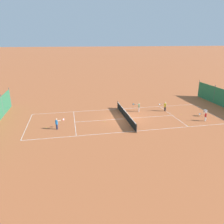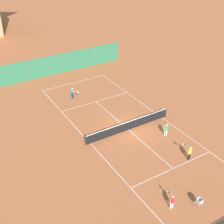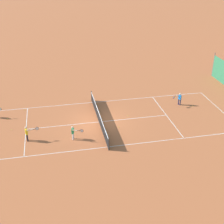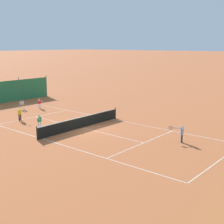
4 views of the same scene
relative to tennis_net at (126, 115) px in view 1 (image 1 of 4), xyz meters
The scene contains 15 objects.
ground_plane 0.50m from the tennis_net, ahead, with size 600.00×600.00×0.00m, color #B25B33.
court_line_markings 0.50m from the tennis_net, ahead, with size 8.25×23.85×0.01m.
tennis_net is the anchor object (origin of this frame).
player_far_service 8.58m from the tennis_net, 102.17° to the left, with size 0.56×1.05×1.27m.
player_far_baseline 3.50m from the tennis_net, 45.70° to the right, with size 0.69×0.94×1.22m.
player_near_service 9.77m from the tennis_net, 106.49° to the right, with size 0.40×0.96×1.14m.
player_near_baseline 6.44m from the tennis_net, 73.08° to the right, with size 0.44×1.10×1.30m.
tennis_ball_service_box 8.42m from the tennis_net, 105.17° to the right, with size 0.07×0.07×0.07m, color #CCE033.
tennis_ball_far_corner 2.06m from the tennis_net, 49.25° to the left, with size 0.07×0.07×0.07m, color #CCE033.
tennis_ball_near_corner 9.73m from the tennis_net, 97.21° to the left, with size 0.07×0.07×0.07m, color #CCE033.
tennis_ball_alley_right 2.94m from the tennis_net, 102.28° to the left, with size 0.07×0.07×0.07m, color #CCE033.
tennis_ball_by_net_right 7.63m from the tennis_net, 119.00° to the right, with size 0.07×0.07×0.07m, color #CCE033.
tennis_ball_mid_court 7.63m from the tennis_net, 90.80° to the right, with size 0.07×0.07×0.07m, color #CCE033.
tennis_ball_alley_left 10.58m from the tennis_net, 71.52° to the right, with size 0.07×0.07×0.07m, color #CCE033.
ball_hopper 10.47m from the tennis_net, 96.60° to the right, with size 0.36×0.36×0.89m.
Camera 1 is at (-25.22, 6.86, 9.57)m, focal length 35.00 mm.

